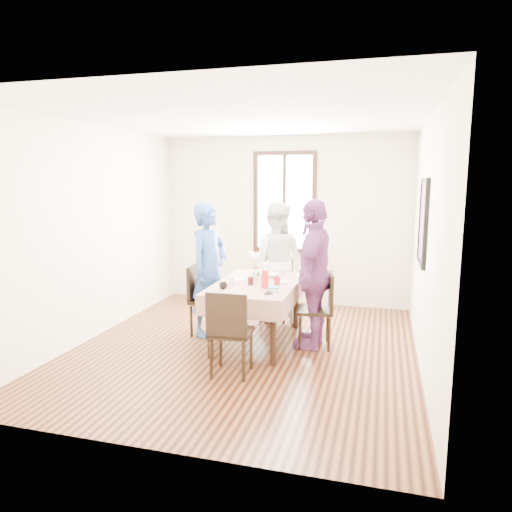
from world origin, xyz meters
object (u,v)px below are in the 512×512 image
object	(u,v)px
dining_table	(257,313)
person_right	(314,274)
chair_left	(208,300)
chair_right	(315,310)
person_far	(275,262)
person_left	(208,269)
chair_far	(275,288)
chair_near	(231,332)

from	to	relation	value
dining_table	person_right	world-z (taller)	person_right
chair_left	chair_right	size ratio (longest dim) A/B	1.00
person_far	person_left	bearing A→B (deg)	46.81
chair_far	person_right	xyz separation A→B (m)	(0.69, -0.96, 0.44)
chair_near	person_right	bearing A→B (deg)	53.26
chair_right	person_right	world-z (taller)	person_right
chair_far	person_right	bearing A→B (deg)	127.70
chair_left	person_left	size ratio (longest dim) A/B	0.53
chair_near	person_far	bearing A→B (deg)	86.55
chair_left	person_left	world-z (taller)	person_left
chair_far	person_left	bearing A→B (deg)	53.49
chair_near	person_far	distance (m)	2.04
chair_right	person_far	distance (m)	1.25
chair_right	dining_table	bearing A→B (deg)	84.25
person_right	chair_near	bearing A→B (deg)	-30.34
person_left	person_far	world-z (taller)	person_left
chair_left	chair_far	xyz separation A→B (m)	(0.71, 0.87, 0.00)
chair_right	chair_far	distance (m)	1.20
dining_table	person_left	size ratio (longest dim) A/B	0.85
chair_left	person_right	size ratio (longest dim) A/B	0.51
dining_table	chair_left	xyz separation A→B (m)	(-0.71, 0.14, 0.08)
chair_left	person_left	bearing A→B (deg)	85.51
chair_right	chair_near	size ratio (longest dim) A/B	1.00
chair_right	person_left	distance (m)	1.46
chair_right	chair_near	xyz separation A→B (m)	(-0.71, -1.05, 0.00)
chair_left	chair_near	distance (m)	1.35
chair_far	person_left	size ratio (longest dim) A/B	0.53
chair_left	dining_table	bearing A→B (deg)	74.57
chair_left	person_right	distance (m)	1.47
person_left	person_right	xyz separation A→B (m)	(1.38, -0.09, 0.03)
chair_left	chair_near	world-z (taller)	same
person_left	person_right	world-z (taller)	person_right
chair_left	chair_near	xyz separation A→B (m)	(0.71, -1.15, 0.00)
dining_table	person_left	bearing A→B (deg)	168.77
dining_table	person_far	bearing A→B (deg)	90.00
chair_left	chair_far	world-z (taller)	same
chair_left	chair_far	bearing A→B (deg)	136.27
dining_table	chair_far	size ratio (longest dim) A/B	1.61
chair_left	person_far	world-z (taller)	person_far
chair_right	person_right	size ratio (longest dim) A/B	0.51
chair_near	person_right	distance (m)	1.34
dining_table	chair_far	world-z (taller)	chair_far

